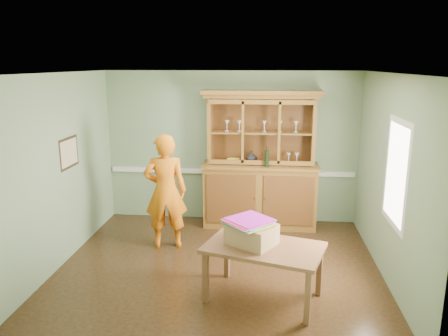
# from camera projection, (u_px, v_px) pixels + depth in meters

# --- Properties ---
(floor) EXTENTS (4.50, 4.50, 0.00)m
(floor) POSITION_uv_depth(u_px,v_px,m) (219.00, 266.00, 6.23)
(floor) COLOR #472D17
(floor) RESTS_ON ground
(ceiling) EXTENTS (4.50, 4.50, 0.00)m
(ceiling) POSITION_uv_depth(u_px,v_px,m) (218.00, 73.00, 5.60)
(ceiling) COLOR white
(ceiling) RESTS_ON wall_back
(wall_back) EXTENTS (4.50, 0.00, 4.50)m
(wall_back) POSITION_uv_depth(u_px,v_px,m) (231.00, 147.00, 7.85)
(wall_back) COLOR gray
(wall_back) RESTS_ON floor
(wall_left) EXTENTS (0.00, 4.00, 4.00)m
(wall_left) POSITION_uv_depth(u_px,v_px,m) (60.00, 171.00, 6.13)
(wall_left) COLOR gray
(wall_left) RESTS_ON floor
(wall_right) EXTENTS (0.00, 4.00, 4.00)m
(wall_right) POSITION_uv_depth(u_px,v_px,m) (390.00, 179.00, 5.70)
(wall_right) COLOR gray
(wall_right) RESTS_ON floor
(wall_front) EXTENTS (4.50, 0.00, 4.50)m
(wall_front) POSITION_uv_depth(u_px,v_px,m) (194.00, 229.00, 3.98)
(wall_front) COLOR gray
(wall_front) RESTS_ON floor
(chair_rail) EXTENTS (4.41, 0.05, 0.08)m
(chair_rail) POSITION_uv_depth(u_px,v_px,m) (231.00, 172.00, 7.93)
(chair_rail) COLOR white
(chair_rail) RESTS_ON wall_back
(framed_map) EXTENTS (0.03, 0.60, 0.46)m
(framed_map) POSITION_uv_depth(u_px,v_px,m) (69.00, 153.00, 6.37)
(framed_map) COLOR #2F2013
(framed_map) RESTS_ON wall_left
(window_panel) EXTENTS (0.03, 0.96, 1.36)m
(window_panel) POSITION_uv_depth(u_px,v_px,m) (396.00, 173.00, 5.37)
(window_panel) COLOR white
(window_panel) RESTS_ON wall_right
(china_hutch) EXTENTS (2.03, 0.67, 2.38)m
(china_hutch) POSITION_uv_depth(u_px,v_px,m) (260.00, 180.00, 7.65)
(china_hutch) COLOR brown
(china_hutch) RESTS_ON floor
(dining_table) EXTENTS (1.56, 1.19, 0.69)m
(dining_table) POSITION_uv_depth(u_px,v_px,m) (264.00, 252.00, 5.25)
(dining_table) COLOR brown
(dining_table) RESTS_ON floor
(cardboard_box) EXTENTS (0.68, 0.64, 0.25)m
(cardboard_box) POSITION_uv_depth(u_px,v_px,m) (252.00, 234.00, 5.26)
(cardboard_box) COLOR #9F7652
(cardboard_box) RESTS_ON dining_table
(kite_stack) EXTENTS (0.65, 0.65, 0.06)m
(kite_stack) POSITION_uv_depth(u_px,v_px,m) (248.00, 222.00, 5.23)
(kite_stack) COLOR #7C23E5
(kite_stack) RESTS_ON cardboard_box
(person) EXTENTS (0.73, 0.55, 1.80)m
(person) POSITION_uv_depth(u_px,v_px,m) (166.00, 191.00, 6.72)
(person) COLOR orange
(person) RESTS_ON floor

